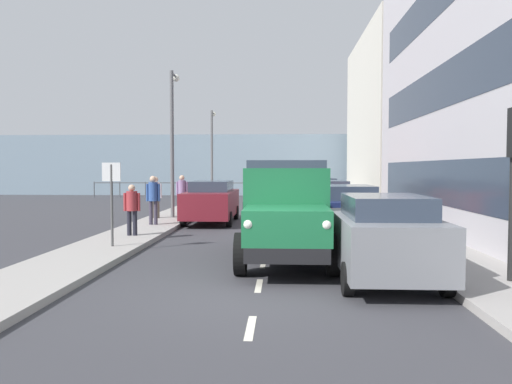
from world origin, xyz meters
name	(u,v)px	position (x,y,z in m)	size (l,w,h in m)	color
ground_plane	(271,227)	(0.00, -10.08, 0.00)	(80.00, 80.00, 0.00)	#38383D
sidewalk_left	(388,226)	(-4.41, -10.08, 0.07)	(2.00, 39.01, 0.15)	#9E9993
sidewalk_right	(156,225)	(4.41, -10.08, 0.07)	(2.00, 39.01, 0.15)	#9E9993
road_centreline_markings	(270,231)	(0.00, -8.90, 0.00)	(0.12, 34.11, 0.01)	silver
building_far_block	(418,120)	(-9.01, -23.59, 5.31)	(7.19, 13.29, 10.61)	beige
sea_horizon	(277,165)	(0.00, -32.59, 2.50)	(80.00, 0.80, 5.00)	gray
seawall_railing	(276,186)	(0.00, -28.99, 0.92)	(28.08, 0.08, 1.20)	#4C5156
truck_vintage_green	(286,214)	(-0.54, -2.78, 1.18)	(2.17, 5.64, 2.43)	black
car_grey_kerbside_near	(384,236)	(-2.46, -1.09, 0.90)	(1.91, 3.99, 1.72)	slate
car_navy_kerbside_1	(347,211)	(-2.46, -6.83, 0.90)	(1.92, 4.04, 1.72)	navy
car_red_kerbside_2	(329,200)	(-2.46, -12.69, 0.90)	(1.80, 4.29, 1.72)	#B21E1E
car_black_kerbside_3	(320,193)	(-2.46, -18.07, 0.90)	(1.93, 4.50, 1.72)	black
car_maroon_oppositeside_0	(212,201)	(2.46, -11.54, 0.90)	(1.96, 4.66, 1.72)	maroon
pedestrian_strolling	(132,206)	(4.24, -6.44, 1.08)	(0.53, 0.34, 1.59)	black
pedestrian_near_railing	(153,196)	(4.35, -9.46, 1.22)	(0.53, 0.34, 1.81)	#383342
pedestrian_in_dark_coat	(156,194)	(4.89, -11.94, 1.18)	(0.53, 0.34, 1.74)	#4C473D
pedestrian_couple_a	(182,191)	(4.11, -13.68, 1.20)	(0.53, 0.34, 1.78)	black
lamp_post_promenade	(173,130)	(4.23, -12.39, 3.87)	(0.32, 1.14, 6.21)	#59595B
lamp_post_far	(212,146)	(4.31, -25.07, 3.75)	(0.32, 1.14, 5.98)	#59595B
street_sign	(112,189)	(4.13, -4.27, 1.68)	(0.50, 0.07, 2.25)	#4C4C4C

